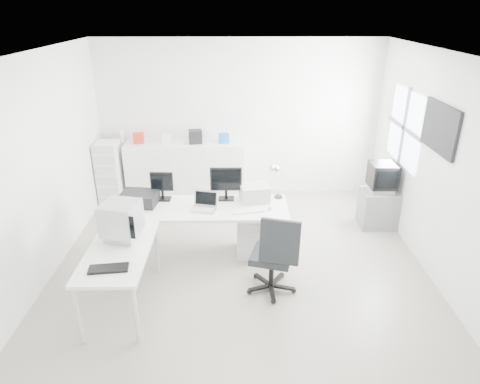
{
  "coord_description": "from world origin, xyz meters",
  "views": [
    {
      "loc": [
        -0.05,
        -5.02,
        3.31
      ],
      "look_at": [
        0.0,
        0.2,
        1.0
      ],
      "focal_mm": 32.0,
      "sensor_mm": 36.0,
      "label": 1
    }
  ],
  "objects_px": {
    "sideboard": "(186,171)",
    "tv_cabinet": "(378,208)",
    "filing_cabinet": "(110,173)",
    "office_chair": "(272,252)",
    "crt_tv": "(382,178)",
    "drawer_pedestal": "(251,234)",
    "lcd_monitor_small": "(162,186)",
    "laptop": "(203,202)",
    "laser_printer": "(254,193)",
    "crt_monitor": "(121,222)",
    "inkjet_printer": "(139,198)",
    "side_desk": "(122,277)",
    "main_desk": "(201,231)",
    "lcd_monitor_large": "(226,184)"
  },
  "relations": [
    {
      "from": "sideboard",
      "to": "tv_cabinet",
      "type": "bearing_deg",
      "value": -19.64
    },
    {
      "from": "sideboard",
      "to": "filing_cabinet",
      "type": "xyz_separation_m",
      "value": [
        -1.32,
        -0.2,
        0.04
      ]
    },
    {
      "from": "office_chair",
      "to": "crt_tv",
      "type": "height_order",
      "value": "office_chair"
    },
    {
      "from": "drawer_pedestal",
      "to": "crt_tv",
      "type": "bearing_deg",
      "value": 20.94
    },
    {
      "from": "lcd_monitor_small",
      "to": "laptop",
      "type": "height_order",
      "value": "lcd_monitor_small"
    },
    {
      "from": "lcd_monitor_small",
      "to": "sideboard",
      "type": "relative_size",
      "value": 0.19
    },
    {
      "from": "office_chair",
      "to": "filing_cabinet",
      "type": "height_order",
      "value": "filing_cabinet"
    },
    {
      "from": "lcd_monitor_small",
      "to": "tv_cabinet",
      "type": "relative_size",
      "value": 0.66
    },
    {
      "from": "laser_printer",
      "to": "crt_tv",
      "type": "xyz_separation_m",
      "value": [
        2.01,
        0.62,
        -0.03
      ]
    },
    {
      "from": "crt_monitor",
      "to": "office_chair",
      "type": "distance_m",
      "value": 1.83
    },
    {
      "from": "drawer_pedestal",
      "to": "crt_monitor",
      "type": "bearing_deg",
      "value": -149.86
    },
    {
      "from": "inkjet_printer",
      "to": "office_chair",
      "type": "height_order",
      "value": "office_chair"
    },
    {
      "from": "drawer_pedestal",
      "to": "crt_tv",
      "type": "relative_size",
      "value": 1.2
    },
    {
      "from": "drawer_pedestal",
      "to": "lcd_monitor_small",
      "type": "xyz_separation_m",
      "value": [
        -1.25,
        0.2,
        0.65
      ]
    },
    {
      "from": "laser_printer",
      "to": "tv_cabinet",
      "type": "relative_size",
      "value": 0.64
    },
    {
      "from": "tv_cabinet",
      "to": "side_desk",
      "type": "bearing_deg",
      "value": -151.78
    },
    {
      "from": "main_desk",
      "to": "crt_tv",
      "type": "xyz_separation_m",
      "value": [
        2.76,
        0.84,
        0.46
      ]
    },
    {
      "from": "main_desk",
      "to": "filing_cabinet",
      "type": "bearing_deg",
      "value": 134.41
    },
    {
      "from": "drawer_pedestal",
      "to": "office_chair",
      "type": "bearing_deg",
      "value": -75.76
    },
    {
      "from": "main_desk",
      "to": "drawer_pedestal",
      "type": "xyz_separation_m",
      "value": [
        0.7,
        0.05,
        -0.08
      ]
    },
    {
      "from": "side_desk",
      "to": "laser_printer",
      "type": "xyz_separation_m",
      "value": [
        1.6,
        1.32,
        0.49
      ]
    },
    {
      "from": "side_desk",
      "to": "lcd_monitor_large",
      "type": "bearing_deg",
      "value": 48.37
    },
    {
      "from": "filing_cabinet",
      "to": "office_chair",
      "type": "bearing_deg",
      "value": -44.44
    },
    {
      "from": "lcd_monitor_small",
      "to": "crt_monitor",
      "type": "height_order",
      "value": "crt_monitor"
    },
    {
      "from": "lcd_monitor_large",
      "to": "lcd_monitor_small",
      "type": "bearing_deg",
      "value": -179.72
    },
    {
      "from": "sideboard",
      "to": "main_desk",
      "type": "bearing_deg",
      "value": -77.99
    },
    {
      "from": "side_desk",
      "to": "lcd_monitor_large",
      "type": "distance_m",
      "value": 1.91
    },
    {
      "from": "laptop",
      "to": "main_desk",
      "type": "bearing_deg",
      "value": 129.55
    },
    {
      "from": "side_desk",
      "to": "filing_cabinet",
      "type": "relative_size",
      "value": 1.25
    },
    {
      "from": "tv_cabinet",
      "to": "crt_monitor",
      "type": "bearing_deg",
      "value": -154.94
    },
    {
      "from": "filing_cabinet",
      "to": "sideboard",
      "type": "bearing_deg",
      "value": 8.75
    },
    {
      "from": "lcd_monitor_small",
      "to": "office_chair",
      "type": "xyz_separation_m",
      "value": [
        1.48,
        -1.09,
        -0.41
      ]
    },
    {
      "from": "crt_tv",
      "to": "sideboard",
      "type": "bearing_deg",
      "value": 160.36
    },
    {
      "from": "laptop",
      "to": "drawer_pedestal",
      "type": "bearing_deg",
      "value": 25.98
    },
    {
      "from": "tv_cabinet",
      "to": "crt_tv",
      "type": "bearing_deg",
      "value": 0.0
    },
    {
      "from": "lcd_monitor_large",
      "to": "sideboard",
      "type": "distance_m",
      "value": 1.94
    },
    {
      "from": "laser_printer",
      "to": "inkjet_printer",
      "type": "bearing_deg",
      "value": 174.11
    },
    {
      "from": "crt_monitor",
      "to": "office_chair",
      "type": "height_order",
      "value": "crt_monitor"
    },
    {
      "from": "side_desk",
      "to": "lcd_monitor_large",
      "type": "xyz_separation_m",
      "value": [
        1.2,
        1.35,
        0.61
      ]
    },
    {
      "from": "laptop",
      "to": "crt_monitor",
      "type": "xyz_separation_m",
      "value": [
        -0.9,
        -0.75,
        0.1
      ]
    },
    {
      "from": "crt_monitor",
      "to": "sideboard",
      "type": "height_order",
      "value": "crt_monitor"
    },
    {
      "from": "side_desk",
      "to": "drawer_pedestal",
      "type": "relative_size",
      "value": 2.33
    },
    {
      "from": "side_desk",
      "to": "sideboard",
      "type": "relative_size",
      "value": 0.67
    },
    {
      "from": "inkjet_printer",
      "to": "tv_cabinet",
      "type": "distance_m",
      "value": 3.73
    },
    {
      "from": "inkjet_printer",
      "to": "main_desk",
      "type": "bearing_deg",
      "value": 0.15
    },
    {
      "from": "crt_tv",
      "to": "drawer_pedestal",
      "type": "bearing_deg",
      "value": -159.06
    },
    {
      "from": "tv_cabinet",
      "to": "sideboard",
      "type": "xyz_separation_m",
      "value": [
        -3.18,
        1.14,
        0.22
      ]
    },
    {
      "from": "inkjet_printer",
      "to": "laser_printer",
      "type": "height_order",
      "value": "laser_printer"
    },
    {
      "from": "side_desk",
      "to": "crt_monitor",
      "type": "bearing_deg",
      "value": 90.0
    },
    {
      "from": "lcd_monitor_large",
      "to": "crt_monitor",
      "type": "distance_m",
      "value": 1.63
    }
  ]
}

